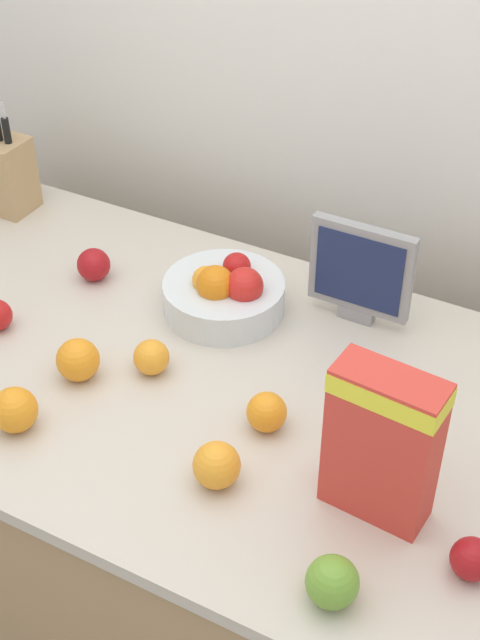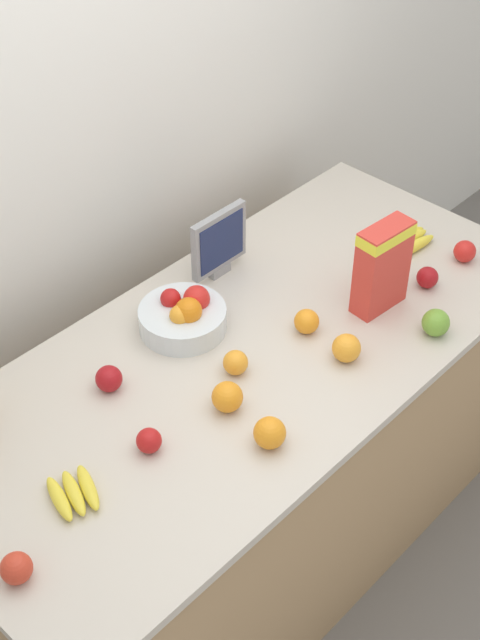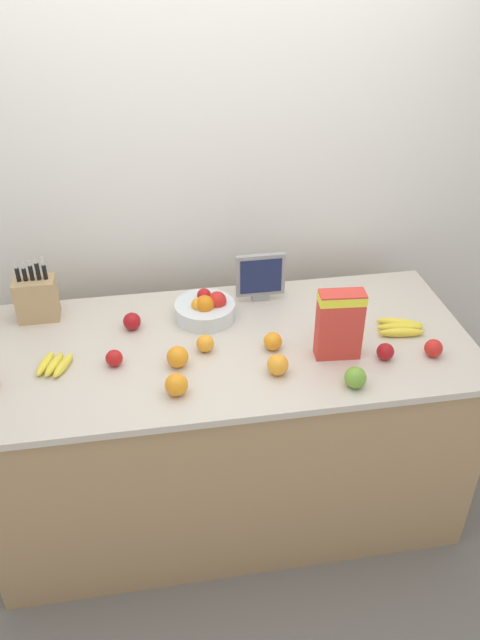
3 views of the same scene
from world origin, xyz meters
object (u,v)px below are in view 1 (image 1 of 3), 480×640
object	(u,v)px
apple_by_knife_block	(332,582)
orange_by_cereal	(78,360)
cereal_box	(383,439)
orange_front_left	(15,410)
apple_near_bananas	(472,559)
apple_rear	(94,265)
orange_mid_right	(151,357)
orange_front_center	(267,412)
fruit_bowl	(225,293)
orange_mid_left	(217,465)
small_monitor	(361,271)

from	to	relation	value
apple_by_knife_block	orange_by_cereal	size ratio (longest dim) A/B	0.97
cereal_box	orange_front_left	distance (m)	0.67
apple_near_bananas	apple_rear	world-z (taller)	apple_rear
orange_mid_right	orange_front_center	xyz separation A→B (m)	(0.27, -0.03, 0.00)
orange_by_cereal	cereal_box	bearing A→B (deg)	-2.93
apple_near_bananas	apple_rear	xyz separation A→B (m)	(-0.98, 0.38, 0.00)
cereal_box	apple_by_knife_block	size ratio (longest dim) A/B	3.49
fruit_bowl	apple_by_knife_block	xyz separation A→B (m)	(0.49, -0.56, -0.01)
orange_mid_left	orange_mid_right	xyz separation A→B (m)	(-0.26, 0.19, -0.01)
apple_by_knife_block	small_monitor	bearing A→B (deg)	109.21
apple_near_bananas	orange_by_cereal	xyz separation A→B (m)	(-0.81, 0.09, 0.01)
cereal_box	orange_mid_right	xyz separation A→B (m)	(-0.52, 0.11, -0.12)
apple_near_bananas	orange_front_left	world-z (taller)	orange_front_left
orange_front_left	apple_near_bananas	bearing A→B (deg)	5.49
cereal_box	fruit_bowl	world-z (taller)	cereal_box
cereal_box	apple_near_bananas	bearing A→B (deg)	-12.55
small_monitor	orange_front_center	distance (m)	0.39
apple_by_knife_block	apple_near_bananas	size ratio (longest dim) A/B	1.20
orange_mid_right	orange_by_cereal	bearing A→B (deg)	-145.32
orange_mid_left	orange_front_center	bearing A→B (deg)	84.79
orange_front_left	orange_by_cereal	xyz separation A→B (m)	(0.02, 0.17, -0.00)
apple_rear	orange_mid_right	xyz separation A→B (m)	(0.29, -0.21, -0.00)
apple_rear	orange_by_cereal	distance (m)	0.34
orange_front_left	orange_mid_right	distance (m)	0.28
small_monitor	orange_mid_right	distance (m)	0.46
small_monitor	fruit_bowl	distance (m)	0.29
apple_by_knife_block	orange_by_cereal	xyz separation A→B (m)	(-0.64, 0.23, 0.00)
small_monitor	orange_front_center	world-z (taller)	small_monitor
small_monitor	orange_front_left	bearing A→B (deg)	-125.54
apple_by_knife_block	apple_rear	xyz separation A→B (m)	(-0.81, 0.52, -0.00)
cereal_box	orange_front_left	size ratio (longest dim) A/B	3.38
orange_front_center	orange_by_cereal	xyz separation A→B (m)	(-0.39, -0.05, 0.01)
cereal_box	orange_front_center	xyz separation A→B (m)	(-0.24, 0.08, -0.12)
cereal_box	orange_front_center	bearing A→B (deg)	166.44
apple_by_knife_block	apple_rear	bearing A→B (deg)	147.19
orange_mid_left	orange_front_left	size ratio (longest dim) A/B	0.97
small_monitor	apple_near_bananas	size ratio (longest dim) A/B	3.34
orange_front_left	orange_by_cereal	size ratio (longest dim) A/B	1.00
apple_by_knife_block	apple_near_bananas	xyz separation A→B (m)	(0.17, 0.15, -0.01)
apple_by_knife_block	apple_near_bananas	bearing A→B (deg)	40.23
small_monitor	cereal_box	xyz separation A→B (m)	(0.22, -0.46, 0.03)
apple_near_bananas	orange_mid_right	bearing A→B (deg)	166.29
apple_near_bananas	orange_mid_left	xyz separation A→B (m)	(-0.44, -0.02, 0.01)
apple_near_bananas	orange_by_cereal	world-z (taller)	orange_by_cereal
cereal_box	orange_by_cereal	size ratio (longest dim) A/B	3.38
apple_rear	cereal_box	bearing A→B (deg)	-21.82
orange_mid_left	small_monitor	bearing A→B (deg)	86.14
small_monitor	apple_rear	world-z (taller)	small_monitor
orange_mid_left	orange_front_center	size ratio (longest dim) A/B	1.11
apple_by_knife_block	fruit_bowl	bearing A→B (deg)	131.50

